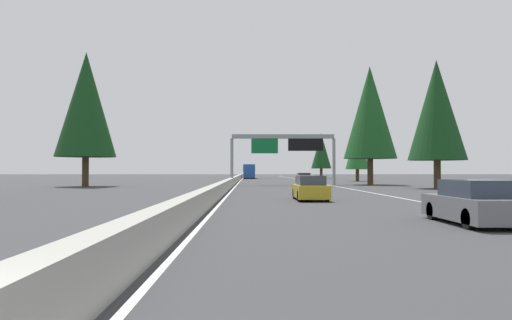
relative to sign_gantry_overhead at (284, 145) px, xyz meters
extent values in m
plane|color=#38383A|center=(5.84, 6.04, -4.89)|extent=(320.00, 320.00, 0.00)
cube|color=#9E9B93|center=(25.84, 6.34, -4.44)|extent=(180.00, 0.56, 0.90)
cube|color=silver|center=(15.84, -5.48, -4.88)|extent=(160.00, 0.16, 0.01)
cube|color=silver|center=(15.84, 5.79, -4.88)|extent=(160.00, 0.16, 0.01)
cylinder|color=gray|center=(0.04, 6.34, -2.07)|extent=(0.36, 0.36, 5.64)
cylinder|color=gray|center=(0.04, -5.98, -2.07)|extent=(0.36, 0.36, 5.64)
cube|color=gray|center=(0.04, 0.18, 1.00)|extent=(0.50, 12.32, 0.50)
cube|color=#0C602D|center=(-0.11, 2.40, -0.10)|extent=(0.12, 3.20, 1.90)
cube|color=black|center=(-0.11, -2.53, 0.00)|extent=(0.16, 4.20, 1.50)
cube|color=slate|center=(-40.83, -3.19, -4.36)|extent=(4.40, 1.80, 0.76)
cube|color=#2D3847|center=(-41.05, -3.19, -3.70)|extent=(2.46, 1.51, 0.56)
cylinder|color=black|center=(-39.42, -2.40, -4.57)|extent=(0.64, 0.22, 0.64)
cylinder|color=black|center=(-39.42, -3.98, -4.57)|extent=(0.64, 0.22, 0.64)
cylinder|color=black|center=(-42.24, -2.40, -4.57)|extent=(0.64, 0.22, 0.64)
cube|color=#AD931E|center=(-28.18, 0.57, -4.36)|extent=(4.40, 1.80, 0.76)
cube|color=#2D3847|center=(-28.40, 0.57, -3.70)|extent=(2.46, 1.51, 0.56)
cylinder|color=black|center=(-26.77, 1.36, -4.57)|extent=(0.64, 0.22, 0.64)
cylinder|color=black|center=(-26.77, -0.22, -4.57)|extent=(0.64, 0.22, 0.64)
cylinder|color=black|center=(-29.59, 1.36, -4.57)|extent=(0.64, 0.22, 0.64)
cylinder|color=black|center=(-29.59, -0.22, -4.57)|extent=(0.64, 0.22, 0.64)
cube|color=maroon|center=(6.82, -3.09, -4.36)|extent=(4.40, 1.80, 0.76)
cube|color=#2D3847|center=(6.60, -3.09, -3.70)|extent=(2.46, 1.51, 0.56)
cylinder|color=black|center=(8.23, -2.30, -4.57)|extent=(0.64, 0.22, 0.64)
cylinder|color=black|center=(8.23, -3.88, -4.57)|extent=(0.64, 0.22, 0.64)
cylinder|color=black|center=(5.42, -2.30, -4.57)|extent=(0.64, 0.22, 0.64)
cylinder|color=black|center=(5.42, -3.88, -4.57)|extent=(0.64, 0.22, 0.64)
cube|color=#1E4793|center=(47.96, 4.29, -3.24)|extent=(11.50, 2.50, 2.90)
cube|color=#2D3847|center=(47.96, 4.29, -2.87)|extent=(11.04, 2.55, 0.84)
cylinder|color=black|center=(51.98, 5.39, -4.39)|extent=(1.00, 0.30, 1.00)
cylinder|color=black|center=(51.98, 3.19, -4.39)|extent=(1.00, 0.30, 1.00)
cylinder|color=black|center=(43.93, 5.39, -4.39)|extent=(1.00, 0.30, 1.00)
cylinder|color=black|center=(43.93, 3.19, -4.39)|extent=(1.00, 0.30, 1.00)
cylinder|color=#4C3823|center=(-10.81, -14.13, -3.49)|extent=(0.66, 0.66, 2.79)
cone|color=#143D19|center=(-10.81, -14.13, 2.84)|extent=(5.57, 5.57, 9.88)
cylinder|color=#4C3823|center=(1.65, -10.79, -3.26)|extent=(0.72, 0.72, 3.26)
cone|color=#194C1E|center=(1.65, -10.79, 4.15)|extent=(6.52, 6.52, 11.56)
cylinder|color=#4C3823|center=(21.26, -13.72, -3.89)|extent=(0.58, 0.58, 1.98)
cone|color=#236028|center=(21.26, -13.72, 0.62)|extent=(3.97, 3.97, 7.04)
cylinder|color=#4C3823|center=(47.44, -11.72, -3.77)|extent=(0.60, 0.60, 2.23)
cone|color=#143D19|center=(47.44, -11.72, 1.30)|extent=(4.46, 4.46, 7.92)
cylinder|color=#4C3823|center=(-4.39, 22.32, -3.24)|extent=(0.72, 0.72, 3.28)
cone|color=#143D19|center=(-4.39, 22.32, 4.22)|extent=(6.57, 6.57, 11.64)
camera|label=1|loc=(-56.28, 4.21, -3.11)|focal=32.88mm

